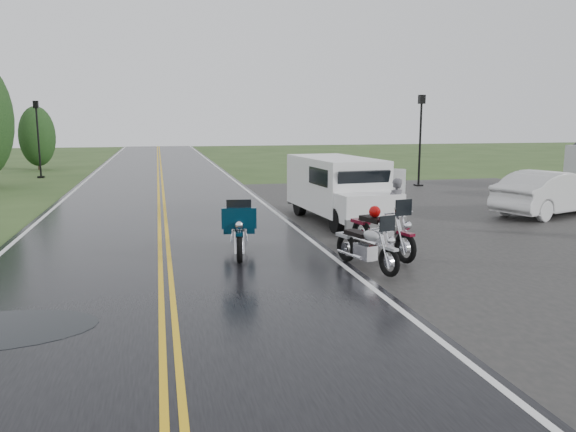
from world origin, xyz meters
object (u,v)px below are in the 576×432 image
(van_white, at_px, (337,198))
(lamp_post_far_right, at_px, (420,141))
(motorcycle_teal, at_px, (239,235))
(sedan_white, at_px, (550,194))
(lamp_post_far_left, at_px, (38,139))
(motorcycle_silver, at_px, (390,250))
(person_at_van, at_px, (395,208))
(motorcycle_red, at_px, (406,235))

(van_white, distance_m, lamp_post_far_right, 12.63)
(motorcycle_teal, distance_m, sedan_white, 11.86)
(lamp_post_far_right, bearing_deg, lamp_post_far_left, 155.61)
(motorcycle_silver, bearing_deg, lamp_post_far_left, 99.10)
(motorcycle_silver, relative_size, person_at_van, 1.31)
(motorcycle_red, xyz_separation_m, lamp_post_far_right, (7.05, 13.83, 1.51))
(van_white, height_order, person_at_van, van_white)
(motorcycle_red, relative_size, motorcycle_silver, 1.14)
(sedan_white, relative_size, lamp_post_far_right, 1.02)
(motorcycle_teal, relative_size, van_white, 0.46)
(motorcycle_teal, xyz_separation_m, van_white, (3.17, 2.85, 0.32))
(sedan_white, bearing_deg, van_white, 79.47)
(van_white, xyz_separation_m, sedan_white, (7.91, 1.36, -0.29))
(motorcycle_teal, distance_m, lamp_post_far_left, 22.96)
(motorcycle_teal, relative_size, sedan_white, 0.53)
(motorcycle_teal, xyz_separation_m, motorcycle_silver, (2.77, -1.75, -0.10))
(van_white, relative_size, lamp_post_far_right, 1.19)
(person_at_van, distance_m, sedan_white, 6.70)
(motorcycle_silver, xyz_separation_m, van_white, (0.40, 4.61, 0.42))
(lamp_post_far_right, bearing_deg, van_white, -126.21)
(motorcycle_teal, xyz_separation_m, person_at_van, (4.66, 2.29, 0.08))
(van_white, height_order, lamp_post_far_left, lamp_post_far_left)
(motorcycle_silver, distance_m, person_at_van, 4.47)
(motorcycle_silver, bearing_deg, van_white, 69.19)
(motorcycle_teal, height_order, van_white, van_white)
(motorcycle_teal, distance_m, motorcycle_silver, 3.28)
(person_at_van, bearing_deg, sedan_white, 174.78)
(motorcycle_silver, height_order, lamp_post_far_right, lamp_post_far_right)
(van_white, bearing_deg, sedan_white, 4.69)
(sedan_white, distance_m, lamp_post_far_left, 25.79)
(van_white, distance_m, person_at_van, 1.62)
(motorcycle_red, distance_m, sedan_white, 9.08)
(lamp_post_far_right, bearing_deg, motorcycle_red, -117.02)
(motorcycle_teal, relative_size, person_at_van, 1.52)
(van_white, bearing_deg, motorcycle_teal, -143.07)
(motorcycle_red, xyz_separation_m, sedan_white, (7.54, 5.05, 0.05))
(motorcycle_silver, bearing_deg, motorcycle_teal, 131.79)
(person_at_van, xyz_separation_m, lamp_post_far_right, (5.93, 10.70, 1.42))
(motorcycle_silver, relative_size, lamp_post_far_right, 0.47)
(motorcycle_teal, bearing_deg, motorcycle_red, -5.44)
(lamp_post_far_right, bearing_deg, motorcycle_teal, -129.19)
(motorcycle_silver, height_order, person_at_van, person_at_van)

